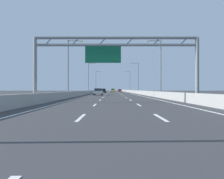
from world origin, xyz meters
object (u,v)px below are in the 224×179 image
object	(u,v)px
white_car	(104,91)
black_car	(104,91)
streetlamp_left_far	(90,76)
yellow_car	(114,90)
streetlamp_right_distant	(130,80)
sign_gantry	(115,52)
streetlamp_right_far	(138,76)
streetlamp_right_mid	(160,65)
silver_car	(99,92)
streetlamp_left_distant	(97,80)
streetlamp_left_mid	(70,65)
red_car	(121,90)

from	to	relation	value
white_car	black_car	size ratio (longest dim) A/B	0.99
streetlamp_left_far	yellow_car	world-z (taller)	streetlamp_left_far
streetlamp_right_distant	sign_gantry	bearing A→B (deg)	-94.98
sign_gantry	yellow_car	xyz separation A→B (m)	(0.22, 93.86, -4.03)
sign_gantry	black_car	world-z (taller)	sign_gantry
white_car	streetlamp_right_far	bearing A→B (deg)	-61.06
sign_gantry	streetlamp_right_mid	bearing A→B (deg)	66.37
streetlamp_right_far	silver_car	size ratio (longest dim) A/B	2.24
streetlamp_right_distant	streetlamp_left_far	bearing A→B (deg)	-113.04
streetlamp_left_distant	streetlamp_left_mid	bearing A→B (deg)	-90.00
streetlamp_left_distant	streetlamp_right_distant	world-z (taller)	same
silver_car	white_car	distance (m)	43.37
silver_car	black_car	world-z (taller)	silver_car
streetlamp_left_far	silver_car	world-z (taller)	streetlamp_left_far
streetlamp_left_distant	silver_car	bearing A→B (deg)	-85.95
streetlamp_right_far	streetlamp_right_mid	bearing A→B (deg)	-90.00
red_car	black_car	size ratio (longest dim) A/B	0.99
streetlamp_left_far	silver_car	size ratio (longest dim) A/B	2.24
red_car	streetlamp_left_distant	bearing A→B (deg)	-119.06
streetlamp_left_far	sign_gantry	bearing A→B (deg)	-82.09
sign_gantry	streetlamp_right_mid	distance (m)	19.05
streetlamp_left_far	white_car	xyz separation A→B (m)	(3.71, 20.30, -4.61)
streetlamp_right_far	red_car	xyz separation A→B (m)	(-3.66, 55.39, -4.69)
streetlamp_left_far	yellow_car	xyz separation A→B (m)	(7.52, 41.30, -4.60)
yellow_car	silver_car	size ratio (longest dim) A/B	0.97
streetlamp_right_mid	silver_car	distance (m)	16.84
streetlamp_left_distant	streetlamp_right_distant	bearing A→B (deg)	0.00
sign_gantry	silver_car	bearing A→B (deg)	96.16
streetlamp_left_distant	white_car	size ratio (longest dim) A/B	2.17
silver_car	white_car	xyz separation A→B (m)	(-0.41, 43.37, 0.03)
streetlamp_left_mid	black_car	world-z (taller)	streetlamp_left_mid
streetlamp_left_mid	streetlamp_right_mid	bearing A→B (deg)	0.00
white_car	streetlamp_left_mid	bearing A→B (deg)	-93.83
sign_gantry	streetlamp_right_far	distance (m)	53.11
streetlamp_left_distant	black_car	size ratio (longest dim) A/B	2.14
silver_car	streetlamp_left_distant	bearing A→B (deg)	94.05
streetlamp_right_distant	black_car	distance (m)	27.96
yellow_car	red_car	distance (m)	14.58
streetlamp_right_mid	red_car	world-z (taller)	streetlamp_right_mid
streetlamp_right_far	red_car	world-z (taller)	streetlamp_right_far
streetlamp_right_mid	streetlamp_left_far	distance (m)	38.15
sign_gantry	red_car	distance (m)	108.10
streetlamp_left_mid	red_car	bearing A→B (deg)	82.90
streetlamp_left_mid	silver_car	bearing A→B (deg)	71.14
streetlamp_right_mid	streetlamp_left_far	bearing A→B (deg)	113.04
black_car	sign_gantry	bearing A→B (deg)	-87.03
streetlamp_right_distant	red_car	size ratio (longest dim) A/B	2.17
streetlamp_right_mid	streetlamp_left_distant	size ratio (longest dim) A/B	1.00
streetlamp_left_far	red_car	xyz separation A→B (m)	(11.27, 55.39, -4.69)
streetlamp_right_distant	streetlamp_right_mid	bearing A→B (deg)	-90.00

